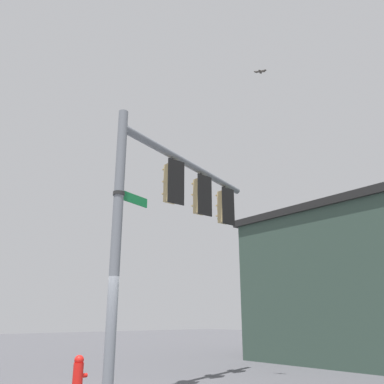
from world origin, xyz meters
name	(u,v)px	position (x,y,z in m)	size (l,w,h in m)	color
signal_pole	(116,244)	(0.00, 0.00, 3.17)	(0.22, 0.22, 6.35)	slate
mast_arm	(191,166)	(2.81, 0.81, 5.93)	(0.21, 0.21, 5.86)	slate
traffic_light_nearest_pole	(172,183)	(1.92, 0.57, 5.13)	(0.54, 0.49, 1.31)	black
traffic_light_mid_inner	(200,196)	(3.31, 0.97, 5.13)	(0.54, 0.49, 1.31)	black
traffic_light_mid_outer	(224,207)	(4.71, 1.37, 5.13)	(0.54, 0.49, 1.31)	black
street_name_sign	(127,197)	(0.27, 0.08, 4.31)	(1.06, 0.42, 0.22)	#147238
bird_flying	(260,72)	(4.27, -0.77, 8.96)	(0.23, 0.38, 0.11)	#4C4742
fire_hydrant	(78,373)	(0.42, 2.16, 0.42)	(0.35, 0.24, 0.82)	red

